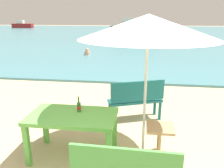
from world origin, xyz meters
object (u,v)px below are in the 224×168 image
Objects in this scene: patio_umbrella at (148,27)px; boat_sailboat at (134,30)px; boat_tanker at (22,25)px; swimmer_person at (87,52)px; picnic_table_green at (73,121)px; side_table_wood at (159,137)px; bench_teal_center at (136,98)px; beer_bottle_amber at (79,106)px.

patio_umbrella reaches higher than boat_sailboat.
patio_umbrella reaches higher than boat_tanker.
boat_tanker is at bearing 124.38° from swimmer_person.
patio_umbrella reaches higher than picnic_table_green.
side_table_wood is 10.22m from swimmer_person.
bench_teal_center is at bearing 108.58° from side_table_wood.
patio_umbrella reaches higher than swimmer_person.
picnic_table_green is at bearing -60.12° from boat_tanker.
side_table_wood is at bearing 3.50° from beer_bottle_amber.
swimmer_person is (-2.20, 9.77, -0.41)m from picnic_table_green.
boat_sailboat reaches higher than side_table_wood.
boat_tanker reaches higher than side_table_wood.
bench_teal_center reaches higher than swimmer_person.
picnic_table_green is 1.45m from side_table_wood.
beer_bottle_amber reaches higher than bench_teal_center.
boat_sailboat is (-1.44, 23.72, 0.47)m from side_table_wood.
picnic_table_green is at bearing -171.47° from side_table_wood.
picnic_table_green is 1.79m from bench_teal_center.
patio_umbrella is 23.72m from boat_sailboat.
patio_umbrella is (1.07, 0.14, 1.26)m from beer_bottle_amber.
picnic_table_green is at bearing -166.55° from patio_umbrella.
bench_teal_center is at bearing 56.57° from beer_bottle_amber.
picnic_table_green is 0.61× the size of patio_umbrella.
swimmer_person is at bearing -98.72° from boat_sailboat.
beer_bottle_amber is at bearing -172.33° from patio_umbrella.
side_table_wood is at bearing -86.53° from boat_sailboat.
swimmer_person is 0.07× the size of boat_sailboat.
beer_bottle_amber reaches higher than swimmer_person.
beer_bottle_amber is 47.03m from boat_tanker.
beer_bottle_amber is at bearing -176.50° from side_table_wood.
picnic_table_green is 23.93m from boat_sailboat.
side_table_wood reaches higher than swimmer_person.
picnic_table_green reaches higher than swimmer_person.
swimmer_person is (-3.35, 9.49, -1.88)m from patio_umbrella.
picnic_table_green is 1.88m from patio_umbrella.
picnic_table_green is 3.41× the size of swimmer_person.
side_table_wood is at bearing 8.53° from picnic_table_green.
beer_bottle_amber reaches higher than side_table_wood.
patio_umbrella is 5.61× the size of swimmer_person.
patio_umbrella reaches higher than side_table_wood.
beer_bottle_amber is 0.21× the size of bench_teal_center.
boat_sailboat is at bearing 90.07° from picnic_table_green.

